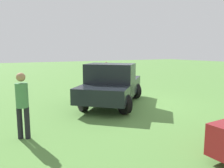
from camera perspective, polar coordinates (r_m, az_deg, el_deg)
name	(u,v)px	position (r m, az deg, el deg)	size (l,w,h in m)	color
ground_plane	(132,104)	(9.97, 5.25, -5.14)	(80.00, 80.00, 0.00)	#54843D
pickup_truck	(111,84)	(9.67, -0.16, 0.10)	(4.62, 4.48, 1.81)	black
person_bystander	(22,102)	(6.34, -22.08, -4.23)	(0.44, 0.44, 1.79)	black
person_visitor	(106,74)	(13.96, -1.48, 2.70)	(0.45, 0.45, 1.66)	black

